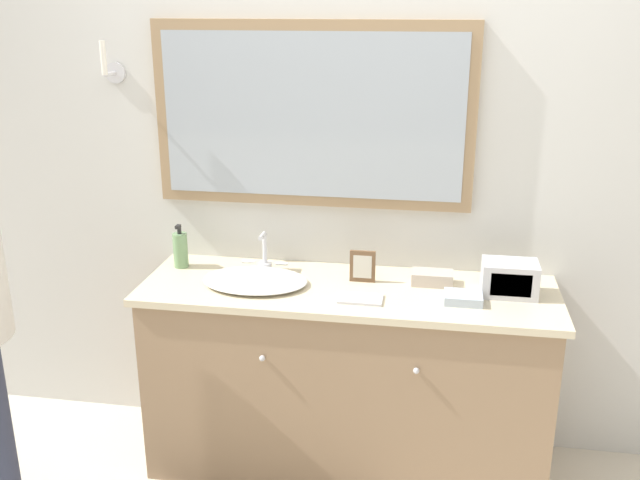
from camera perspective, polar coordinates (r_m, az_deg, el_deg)
wall_back at (r=3.10m, az=2.93°, el=5.81°), size 8.00×0.18×2.55m
vanity_counter at (r=3.13m, az=2.13°, el=-10.99°), size 1.71×0.56×0.85m
sink_basin at (r=2.98m, az=-5.19°, el=-3.14°), size 0.44×0.37×0.17m
soap_bottle at (r=3.19m, az=-11.10°, el=-0.75°), size 0.06×0.06×0.20m
appliance_box at (r=2.94m, az=14.93°, el=-2.99°), size 0.22×0.15×0.14m
picture_frame at (r=2.98m, az=3.42°, el=-2.12°), size 0.11×0.01×0.14m
hand_towel_near_sink at (r=3.00m, az=8.97°, el=-3.01°), size 0.17×0.10×0.05m
hand_towel_far_corner at (r=2.85m, az=11.39°, el=-4.56°), size 0.15×0.12×0.04m
metal_tray at (r=2.82m, az=3.27°, el=-4.71°), size 0.17×0.11×0.01m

